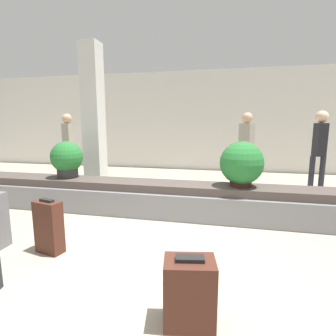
# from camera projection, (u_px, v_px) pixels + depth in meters

# --- Properties ---
(ground_plane) EXTENTS (18.00, 18.00, 0.00)m
(ground_plane) POSITION_uv_depth(u_px,v_px,m) (140.00, 257.00, 3.02)
(ground_plane) COLOR #9E937F
(back_wall) EXTENTS (18.00, 0.06, 3.20)m
(back_wall) POSITION_uv_depth(u_px,v_px,m) (198.00, 121.00, 8.55)
(back_wall) COLOR silver
(back_wall) RESTS_ON ground_plane
(carousel) EXTENTS (7.86, 0.72, 0.54)m
(carousel) POSITION_uv_depth(u_px,v_px,m) (168.00, 199.00, 4.42)
(carousel) COLOR gray
(carousel) RESTS_ON ground_plane
(pillar) EXTENTS (0.39, 0.39, 3.20)m
(pillar) POSITION_uv_depth(u_px,v_px,m) (94.00, 120.00, 5.69)
(pillar) COLOR silver
(pillar) RESTS_ON ground_plane
(suitcase_2) EXTENTS (0.36, 0.23, 0.65)m
(suitcase_2) POSITION_uv_depth(u_px,v_px,m) (49.00, 227.00, 3.09)
(suitcase_2) COLOR #472319
(suitcase_2) RESTS_ON ground_plane
(suitcase_3) EXTENTS (0.43, 0.33, 0.55)m
(suitcase_3) POSITION_uv_depth(u_px,v_px,m) (189.00, 292.00, 1.98)
(suitcase_3) COLOR #472319
(suitcase_3) RESTS_ON ground_plane
(potted_plant_0) EXTENTS (0.57, 0.57, 0.66)m
(potted_plant_0) POSITION_uv_depth(u_px,v_px,m) (67.00, 159.00, 4.78)
(potted_plant_0) COLOR #2D2D2D
(potted_plant_0) RESTS_ON carousel
(potted_plant_1) EXTENTS (0.67, 0.67, 0.71)m
(potted_plant_1) POSITION_uv_depth(u_px,v_px,m) (242.00, 164.00, 4.07)
(potted_plant_1) COLOR #381914
(potted_plant_1) RESTS_ON carousel
(traveler_0) EXTENTS (0.31, 0.34, 1.77)m
(traveler_0) POSITION_uv_depth(u_px,v_px,m) (68.00, 141.00, 6.80)
(traveler_0) COLOR #282833
(traveler_0) RESTS_ON ground_plane
(traveler_1) EXTENTS (0.36, 0.35, 1.77)m
(traveler_1) POSITION_uv_depth(u_px,v_px,m) (246.00, 143.00, 6.13)
(traveler_1) COLOR #282833
(traveler_1) RESTS_ON ground_plane
(traveler_2) EXTENTS (0.31, 0.33, 1.78)m
(traveler_2) POSITION_uv_depth(u_px,v_px,m) (319.00, 145.00, 5.43)
(traveler_2) COLOR #282833
(traveler_2) RESTS_ON ground_plane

